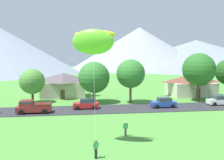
% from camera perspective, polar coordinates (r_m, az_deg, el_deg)
% --- Properties ---
extents(road_strip, '(160.00, 6.73, 0.08)m').
position_cam_1_polar(road_strip, '(41.12, -0.47, -6.76)').
color(road_strip, '#2D2D33').
rests_on(road_strip, ground).
extents(mountain_far_west_ridge, '(92.26, 92.26, 27.83)m').
position_cam_1_polar(mountain_far_west_ridge, '(167.38, 6.37, 7.35)').
color(mountain_far_west_ridge, '#8E939E').
rests_on(mountain_far_west_ridge, ground).
extents(mountain_far_east_ridge, '(124.28, 124.28, 19.53)m').
position_cam_1_polar(mountain_far_east_ridge, '(178.55, 18.88, 5.65)').
color(mountain_far_east_ridge, gray).
rests_on(mountain_far_east_ridge, ground).
extents(house_leftmost, '(9.97, 8.14, 4.71)m').
position_cam_1_polar(house_leftmost, '(57.58, 17.76, -1.03)').
color(house_leftmost, beige).
rests_on(house_leftmost, ground).
extents(house_left_center, '(9.96, 7.34, 5.16)m').
position_cam_1_polar(house_left_center, '(54.18, -11.19, -1.03)').
color(house_left_center, beige).
rests_on(house_left_center, ground).
extents(tree_near_left, '(4.73, 4.73, 6.46)m').
position_cam_1_polar(tree_near_left, '(48.20, -18.06, -0.33)').
color(tree_near_left, '#4C3823').
rests_on(tree_near_left, ground).
extents(tree_left_of_center, '(5.36, 5.36, 8.23)m').
position_cam_1_polar(tree_left_of_center, '(45.87, 4.36, 1.45)').
color(tree_left_of_center, brown).
rests_on(tree_left_of_center, ground).
extents(tree_center, '(6.30, 6.30, 9.40)m').
position_cam_1_polar(tree_center, '(50.25, 19.51, 2.32)').
color(tree_center, brown).
rests_on(tree_center, ground).
extents(tree_right_of_center, '(5.90, 5.90, 7.79)m').
position_cam_1_polar(tree_right_of_center, '(46.14, -4.19, 0.60)').
color(tree_right_of_center, brown).
rests_on(tree_right_of_center, ground).
extents(parked_car_red_west_end, '(4.21, 2.10, 1.68)m').
position_cam_1_polar(parked_car_red_west_end, '(41.31, -6.07, -5.56)').
color(parked_car_red_west_end, red).
rests_on(parked_car_red_west_end, road_strip).
extents(parked_car_blue_mid_west, '(4.21, 2.10, 1.68)m').
position_cam_1_polar(parked_car_blue_mid_west, '(43.14, 11.89, -5.17)').
color(parked_car_blue_mid_west, '#2847A8').
rests_on(parked_car_blue_mid_west, road_strip).
extents(parked_car_white_mid_east, '(4.23, 2.14, 1.68)m').
position_cam_1_polar(parked_car_white_mid_east, '(48.36, 23.70, -4.36)').
color(parked_car_white_mid_east, white).
rests_on(parked_car_white_mid_east, road_strip).
extents(pickup_truck_maroon_west_side, '(5.24, 2.40, 1.99)m').
position_cam_1_polar(pickup_truck_maroon_west_side, '(39.93, -17.87, -5.92)').
color(pickup_truck_maroon_west_side, maroon).
rests_on(pickup_truck_maroon_west_side, road_strip).
extents(kite_flyer_with_kite, '(4.44, 4.65, 11.51)m').
position_cam_1_polar(kite_flyer_with_kite, '(23.56, -4.43, 8.80)').
color(kite_flyer_with_kite, black).
rests_on(kite_flyer_with_kite, ground).
extents(watcher_person, '(0.56, 0.24, 1.68)m').
position_cam_1_polar(watcher_person, '(27.77, 3.15, -11.11)').
color(watcher_person, '#3D3D42').
rests_on(watcher_person, ground).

